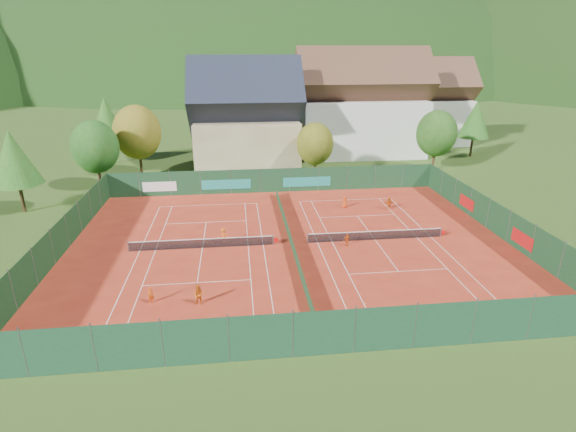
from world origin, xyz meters
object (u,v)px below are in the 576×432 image
(player_left_mid, at_px, (199,295))
(player_right_far_a, at_px, (345,202))
(hotel_block_b, at_px, (423,107))
(ball_hopper, at_px, (480,305))
(hotel_block_a, at_px, (361,109))
(player_left_near, at_px, (151,295))
(player_right_near, at_px, (347,240))
(player_left_far, at_px, (223,236))
(player_right_far_b, at_px, (389,203))
(chalet, at_px, (246,122))

(player_left_mid, xyz_separation_m, player_right_far_a, (14.85, 18.83, -0.09))
(hotel_block_b, distance_m, player_left_mid, 65.74)
(ball_hopper, bearing_deg, hotel_block_a, 84.59)
(player_left_near, distance_m, player_right_near, 17.85)
(player_right_near, bearing_deg, hotel_block_b, 40.16)
(player_left_near, xyz_separation_m, player_left_mid, (3.38, -0.63, 0.14))
(ball_hopper, relative_size, player_left_far, 0.54)
(player_left_mid, bearing_deg, player_right_far_a, 68.21)
(player_right_far_a, bearing_deg, ball_hopper, 81.95)
(player_left_mid, distance_m, player_left_far, 10.63)
(player_left_far, height_order, player_right_far_a, player_left_far)
(player_right_near, relative_size, player_right_far_b, 0.89)
(hotel_block_a, xyz_separation_m, player_left_far, (-22.10, -35.08, -6.64))
(ball_hopper, bearing_deg, player_right_far_b, 88.26)
(player_left_far, bearing_deg, hotel_block_a, -116.96)
(player_right_far_b, bearing_deg, hotel_block_b, -120.52)
(hotel_block_b, relative_size, player_left_far, 11.59)
(player_right_near, xyz_separation_m, player_right_far_b, (7.00, 9.17, 0.07))
(player_right_near, bearing_deg, ball_hopper, -82.28)
(player_right_far_a, bearing_deg, hotel_block_a, -126.82)
(ball_hopper, relative_size, player_left_near, 0.64)
(player_right_far_a, distance_m, player_right_far_b, 4.90)
(hotel_block_a, distance_m, player_left_mid, 51.77)
(player_left_near, height_order, player_left_mid, player_left_mid)
(player_right_near, distance_m, player_right_far_b, 11.54)
(hotel_block_b, bearing_deg, player_left_near, -127.73)
(chalet, height_order, ball_hopper, chalet)
(chalet, xyz_separation_m, hotel_block_a, (19.00, 6.00, 0.76))
(chalet, relative_size, player_right_near, 13.18)
(player_left_mid, height_order, player_right_far_a, player_left_mid)
(chalet, distance_m, player_left_mid, 40.30)
(ball_hopper, distance_m, player_right_near, 13.31)
(hotel_block_a, xyz_separation_m, hotel_block_b, (14.00, 8.00, -0.76))
(hotel_block_b, relative_size, player_right_far_b, 12.56)
(player_left_near, bearing_deg, player_right_far_a, 7.33)
(chalet, relative_size, hotel_block_b, 0.94)
(chalet, height_order, player_left_mid, chalet)
(hotel_block_b, distance_m, player_right_far_a, 41.98)
(chalet, distance_m, player_left_near, 40.23)
(player_right_far_b, bearing_deg, player_left_mid, 38.18)
(hotel_block_a, xyz_separation_m, player_right_near, (-10.98, -37.05, -6.77))
(chalet, xyz_separation_m, player_right_far_b, (15.02, -21.88, -5.94))
(player_left_mid, bearing_deg, player_left_near, -174.14)
(chalet, bearing_deg, player_left_far, -96.08)
(player_left_mid, height_order, player_right_near, player_left_mid)
(hotel_block_b, height_order, player_left_near, hotel_block_b)
(player_right_near, height_order, player_right_far_a, player_right_far_a)
(player_left_mid, xyz_separation_m, player_right_near, (12.63, 8.55, -0.15))
(hotel_block_a, height_order, player_left_mid, hotel_block_a)
(player_left_mid, distance_m, player_right_near, 15.25)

